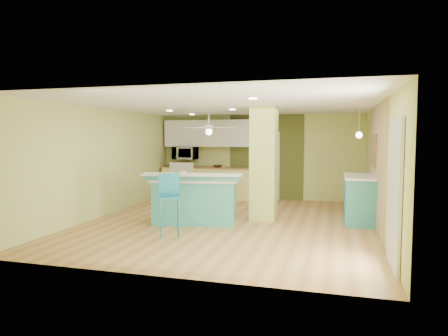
{
  "coord_description": "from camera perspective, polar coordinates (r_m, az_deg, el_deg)",
  "views": [
    {
      "loc": [
        2.16,
        -8.22,
        1.83
      ],
      "look_at": [
        -0.24,
        0.4,
        1.14
      ],
      "focal_mm": 32.0,
      "sensor_mm": 36.0,
      "label": 1
    }
  ],
  "objects": [
    {
      "name": "floor",
      "position": [
        8.69,
        0.81,
        -7.79
      ],
      "size": [
        6.0,
        7.0,
        0.01
      ],
      "primitive_type": "cube",
      "color": "#A36B39",
      "rests_on": "ground"
    },
    {
      "name": "ceiling",
      "position": [
        8.52,
        0.83,
        8.93
      ],
      "size": [
        6.0,
        7.0,
        0.01
      ],
      "primitive_type": "cube",
      "color": "white",
      "rests_on": "wall_back"
    },
    {
      "name": "wall_back",
      "position": [
        11.94,
        5.09,
        1.59
      ],
      "size": [
        6.0,
        0.01,
        2.5
      ],
      "primitive_type": "cube",
      "color": "#C0C469",
      "rests_on": "floor"
    },
    {
      "name": "wall_front",
      "position": [
        5.22,
        -9.0,
        -2.06
      ],
      "size": [
        6.0,
        0.01,
        2.5
      ],
      "primitive_type": "cube",
      "color": "#C0C469",
      "rests_on": "floor"
    },
    {
      "name": "wall_left",
      "position": [
        9.72,
        -16.58,
        0.79
      ],
      "size": [
        0.01,
        7.0,
        2.5
      ],
      "primitive_type": "cube",
      "color": "#C0C469",
      "rests_on": "floor"
    },
    {
      "name": "wall_right",
      "position": [
        8.28,
        21.36,
        0.07
      ],
      "size": [
        0.01,
        7.0,
        2.5
      ],
      "primitive_type": "cube",
      "color": "#C0C469",
      "rests_on": "floor"
    },
    {
      "name": "wood_panel",
      "position": [
        8.88,
        20.86,
        0.36
      ],
      "size": [
        0.02,
        3.4,
        2.5
      ],
      "primitive_type": "cube",
      "color": "#9B8258",
      "rests_on": "floor"
    },
    {
      "name": "olive_accent",
      "position": [
        11.88,
        6.03,
        1.57
      ],
      "size": [
        2.2,
        0.02,
        2.5
      ],
      "primitive_type": "cube",
      "color": "#4C5220",
      "rests_on": "floor"
    },
    {
      "name": "interior_door",
      "position": [
        11.87,
        6.0,
        0.36
      ],
      "size": [
        0.82,
        0.05,
        2.0
      ],
      "primitive_type": "cube",
      "color": "silver",
      "rests_on": "floor"
    },
    {
      "name": "french_door",
      "position": [
        6.03,
        23.18,
        -3.41
      ],
      "size": [
        0.04,
        1.08,
        2.1
      ],
      "primitive_type": "cube",
      "color": "silver",
      "rests_on": "floor"
    },
    {
      "name": "column",
      "position": [
        8.87,
        5.71,
        0.62
      ],
      "size": [
        0.55,
        0.55,
        2.5
      ],
      "primitive_type": "cube",
      "color": "#B1BC57",
      "rests_on": "floor"
    },
    {
      "name": "kitchen_run",
      "position": [
        12.01,
        -1.31,
        -2.1
      ],
      "size": [
        3.25,
        0.63,
        0.94
      ],
      "color": "#E3DD76",
      "rests_on": "floor"
    },
    {
      "name": "stove",
      "position": [
        12.31,
        -5.57,
        -2.02
      ],
      "size": [
        0.76,
        0.66,
        1.08
      ],
      "color": "silver",
      "rests_on": "floor"
    },
    {
      "name": "upper_cabinets",
      "position": [
        12.05,
        -1.16,
        4.97
      ],
      "size": [
        3.2,
        0.34,
        0.8
      ],
      "primitive_type": "cube",
      "color": "silver",
      "rests_on": "wall_back"
    },
    {
      "name": "microwave",
      "position": [
        12.25,
        -5.58,
        2.13
      ],
      "size": [
        0.7,
        0.48,
        0.39
      ],
      "primitive_type": "imported",
      "color": "white",
      "rests_on": "wall_back"
    },
    {
      "name": "ceiling_fan",
      "position": [
        10.73,
        -2.16,
        5.71
      ],
      "size": [
        1.41,
        1.41,
        0.61
      ],
      "color": "white",
      "rests_on": "ceiling"
    },
    {
      "name": "pendant_lamp",
      "position": [
        8.98,
        18.73,
        4.51
      ],
      "size": [
        0.14,
        0.14,
        0.69
      ],
      "color": "silver",
      "rests_on": "ceiling"
    },
    {
      "name": "wall_decor",
      "position": [
        9.06,
        20.65,
        2.34
      ],
      "size": [
        0.03,
        0.9,
        0.7
      ],
      "primitive_type": "cube",
      "color": "brown",
      "rests_on": "wood_panel"
    },
    {
      "name": "peninsula",
      "position": [
        8.59,
        -4.14,
        -4.49
      ],
      "size": [
        2.09,
        1.39,
        1.1
      ],
      "rotation": [
        0.0,
        0.0,
        0.16
      ],
      "color": "teal",
      "rests_on": "floor"
    },
    {
      "name": "bar_stool",
      "position": [
        7.47,
        -7.84,
        -3.78
      ],
      "size": [
        0.51,
        0.51,
        1.16
      ],
      "rotation": [
        0.0,
        0.0,
        0.43
      ],
      "color": "#1E6F89",
      "rests_on": "floor"
    },
    {
      "name": "side_counter",
      "position": [
        9.19,
        18.79,
        -4.13
      ],
      "size": [
        0.66,
        1.56,
        1.01
      ],
      "color": "teal",
      "rests_on": "floor"
    },
    {
      "name": "fruit_bowl",
      "position": [
        11.88,
        -0.96,
        0.26
      ],
      "size": [
        0.29,
        0.29,
        0.07
      ],
      "primitive_type": "imported",
      "rotation": [
        0.0,
        0.0,
        0.03
      ],
      "color": "#3C2818",
      "rests_on": "kitchen_run"
    },
    {
      "name": "canister",
      "position": [
        8.71,
        -5.86,
        -0.91
      ],
      "size": [
        0.13,
        0.13,
        0.16
      ],
      "primitive_type": "cylinder",
      "color": "gold",
      "rests_on": "peninsula"
    }
  ]
}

